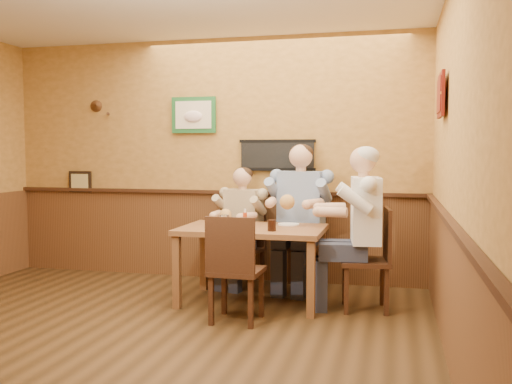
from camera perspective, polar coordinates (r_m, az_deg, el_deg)
room at (r=4.52m, az=-12.22°, el=6.48°), size 5.02×5.03×2.81m
dining_table at (r=5.62m, az=-0.38°, el=-4.46°), size 1.40×0.90×0.75m
chair_back_left at (r=6.40m, az=-1.26°, el=-5.63°), size 0.46×0.46×0.83m
chair_back_right at (r=6.22m, az=4.53°, el=-5.18°), size 0.51×0.51×0.99m
chair_right_end at (r=5.48m, az=10.86°, el=-6.60°), size 0.50×0.50×0.97m
chair_near_side at (r=5.03m, az=-1.93°, el=-7.62°), size 0.45×0.45×0.94m
diner_tan_shirt at (r=6.37m, az=-1.27°, el=-4.06°), size 0.65×0.65×1.18m
diner_blue_polo at (r=6.19m, az=4.54°, el=-3.25°), size 0.73×0.73×1.41m
diner_white_elder at (r=5.45m, az=10.89°, el=-4.46°), size 0.71×0.71×1.38m
water_glass_left at (r=5.48m, az=-3.17°, el=-3.00°), size 0.09×0.09×0.13m
water_glass_mid at (r=5.26m, az=-1.62°, el=-3.32°), size 0.11×0.11×0.13m
cola_tumbler at (r=5.33m, az=1.59°, el=-3.36°), size 0.10×0.10×0.10m
hot_sauce_bottle at (r=5.62m, az=-1.11°, el=-2.69°), size 0.04×0.04×0.16m
salt_shaker at (r=5.71m, az=-2.63°, el=-2.96°), size 0.04×0.04×0.08m
pepper_shaker at (r=5.56m, az=-0.48°, el=-3.18°), size 0.04×0.04×0.08m
plate_far_left at (r=5.86m, az=-3.11°, el=-3.11°), size 0.29×0.29×0.02m
plate_far_right at (r=5.78m, az=3.28°, el=-3.24°), size 0.23×0.23×0.01m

